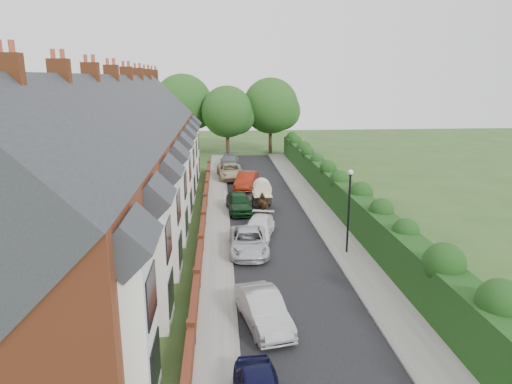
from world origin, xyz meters
TOP-DOWN VIEW (x-y plane):
  - ground at (0.00, 0.00)m, footprint 140.00×140.00m
  - road at (-0.50, 11.00)m, footprint 6.00×58.00m
  - pavement_hedge_side at (3.60, 11.00)m, footprint 2.20×58.00m
  - pavement_house_side at (-4.35, 11.00)m, footprint 1.70×58.00m
  - kerb_hedge_side at (2.55, 11.00)m, footprint 0.18×58.00m
  - kerb_house_side at (-3.55, 11.00)m, footprint 0.18×58.00m
  - hedge at (5.40, 11.00)m, footprint 2.10×58.00m
  - terrace_row at (-10.87, 9.98)m, footprint 9.05×40.50m
  - garden_wall_row at (-5.35, 10.00)m, footprint 0.35×40.35m
  - lamppost at (3.40, 4.00)m, footprint 0.32×0.32m
  - tree_far_left at (-2.65, 40.08)m, footprint 7.14×6.80m
  - tree_far_right at (3.39, 42.08)m, footprint 7.98×7.60m
  - tree_far_back at (-8.59, 43.08)m, footprint 8.40×8.00m
  - car_silver_a at (-2.38, -3.67)m, footprint 2.39×4.57m
  - car_silver_b at (-2.47, 4.74)m, footprint 2.39×5.00m
  - car_white at (-1.60, 7.42)m, footprint 2.79×4.73m
  - car_green at (-2.65, 13.28)m, footprint 2.22×4.68m
  - car_red at (-1.60, 21.03)m, footprint 2.73×5.08m
  - car_beige at (-3.00, 25.64)m, footprint 2.95×5.71m
  - car_grey at (-3.00, 31.40)m, footprint 2.57×5.41m
  - horse at (-0.76, 12.00)m, footprint 1.49×2.16m
  - horse_cart at (-0.76, 14.13)m, footprint 1.52×3.35m

SIDE VIEW (x-z plane):
  - ground at x=0.00m, z-range 0.00..0.00m
  - road at x=-0.50m, z-range 0.00..0.02m
  - pavement_hedge_side at x=3.60m, z-range 0.00..0.12m
  - pavement_house_side at x=-4.35m, z-range 0.00..0.12m
  - kerb_hedge_side at x=2.55m, z-range 0.00..0.13m
  - kerb_house_side at x=-3.55m, z-range 0.00..0.13m
  - garden_wall_row at x=-5.35m, z-range -0.09..1.01m
  - car_white at x=-1.60m, z-range 0.00..1.29m
  - car_silver_b at x=-2.47m, z-range 0.00..1.38m
  - car_silver_a at x=-2.38m, z-range 0.00..1.43m
  - car_grey at x=-3.00m, z-range 0.00..1.52m
  - car_beige at x=-3.00m, z-range 0.00..1.54m
  - car_green at x=-2.65m, z-range 0.00..1.55m
  - car_red at x=-1.60m, z-range 0.00..1.59m
  - horse at x=-0.76m, z-range 0.00..1.66m
  - horse_cart at x=-0.76m, z-range 0.17..2.59m
  - hedge at x=5.40m, z-range 0.18..3.03m
  - lamppost at x=3.40m, z-range 0.72..5.88m
  - terrace_row at x=-10.87m, z-range -1.28..10.22m
  - tree_far_left at x=-2.65m, z-range 1.07..10.36m
  - tree_far_right at x=3.39m, z-range 1.16..11.47m
  - tree_far_back at x=-8.59m, z-range 1.21..12.03m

